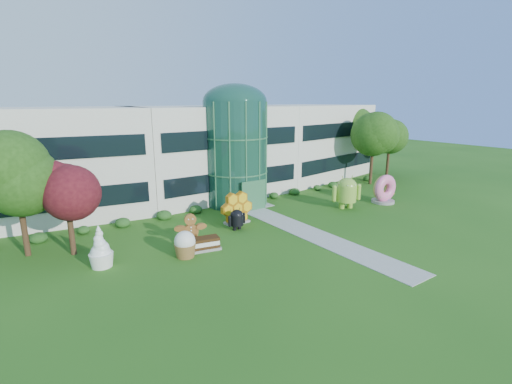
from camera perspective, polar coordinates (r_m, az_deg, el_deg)
ground at (r=27.88m, az=10.25°, el=-7.13°), size 140.00×140.00×0.00m
building at (r=41.03m, az=-7.62°, el=6.45°), size 46.00×15.00×9.30m
atrium at (r=35.82m, az=-3.16°, el=5.87°), size 6.00×6.00×9.80m
walkway at (r=29.21m, az=7.46°, el=-5.98°), size 2.40×20.00×0.04m
tree_red at (r=26.74m, az=-26.88°, el=-2.59°), size 4.00×4.00×6.00m
trees_backdrop at (r=36.77m, az=-3.97°, el=4.97°), size 52.00×8.00×8.40m
android_green at (r=35.63m, az=13.77°, el=0.22°), size 3.55×2.97×3.43m
android_black at (r=29.09m, az=-2.97°, el=-4.01°), size 1.77×1.27×1.91m
donut at (r=38.71m, az=19.07°, el=0.51°), size 2.85×1.51×2.87m
gingerbread at (r=26.37m, az=-10.02°, el=-5.68°), size 2.67×1.57×2.31m
ice_cream_sandwich at (r=25.64m, az=-7.78°, el=-7.87°), size 2.16×1.38×0.89m
honeycomb at (r=30.55m, az=-2.99°, el=-2.66°), size 3.08×1.20×2.39m
froyo at (r=24.52m, az=-22.84°, el=-7.73°), size 2.04×2.04×2.63m
cupcake at (r=24.58m, az=-10.88°, el=-7.87°), size 1.60×1.60×1.77m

